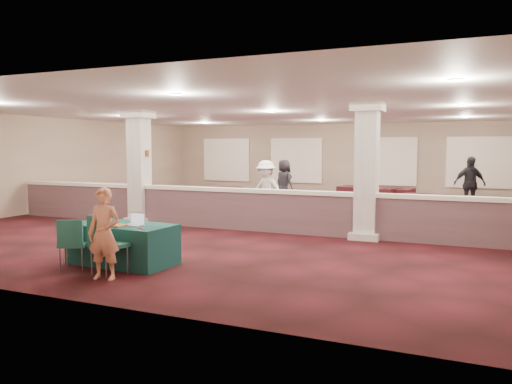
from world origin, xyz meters
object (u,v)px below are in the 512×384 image
at_px(conf_chair_side, 72,240).
at_px(attendee_a, 144,188).
at_px(far_table_back_left, 218,196).
at_px(attendee_c, 470,184).
at_px(woman, 104,234).
at_px(far_table_front_right, 430,206).
at_px(far_table_back_center, 369,198).
at_px(near_table, 123,244).
at_px(far_table_back_right, 384,199).
at_px(far_table_front_left, 174,204).
at_px(attendee_b, 266,189).
at_px(conf_chair_main, 104,240).
at_px(attendee_d, 284,182).
at_px(far_table_front_center, 251,199).

distance_m(conf_chair_side, attendee_a, 7.66).
bearing_deg(far_table_back_left, attendee_c, 12.19).
xyz_separation_m(woman, far_table_front_right, (4.33, 9.88, -0.40)).
distance_m(far_table_back_left, far_table_back_center, 5.50).
xyz_separation_m(conf_chair_side, attendee_c, (6.34, 11.70, 0.40)).
bearing_deg(near_table, far_table_back_left, 109.96).
relative_size(near_table, attendee_c, 1.04).
xyz_separation_m(far_table_back_center, far_table_back_right, (0.50, 0.09, -0.01)).
distance_m(far_table_back_left, attendee_c, 8.86).
relative_size(far_table_front_right, attendee_c, 0.94).
bearing_deg(far_table_back_center, far_table_front_left, -145.59).
bearing_deg(attendee_b, near_table, -78.48).
height_order(conf_chair_main, attendee_d, attendee_d).
bearing_deg(attendee_b, attendee_c, 49.44).
bearing_deg(far_table_back_left, far_table_front_left, -91.82).
distance_m(far_table_front_right, attendee_a, 9.15).
relative_size(far_table_front_center, far_table_front_right, 0.96).
bearing_deg(attendee_c, conf_chair_side, -144.88).
relative_size(conf_chair_main, conf_chair_side, 1.13).
height_order(far_table_front_left, far_table_back_right, far_table_back_right).
xyz_separation_m(far_table_front_right, attendee_c, (1.09, 2.07, 0.58)).
bearing_deg(attendee_a, conf_chair_main, -76.09).
relative_size(far_table_back_center, attendee_a, 1.19).
bearing_deg(far_table_back_right, woman, -103.77).
relative_size(conf_chair_side, far_table_back_left, 0.53).
xyz_separation_m(far_table_front_left, far_table_back_center, (5.52, 3.78, 0.04)).
distance_m(conf_chair_main, conf_chair_side, 0.77).
bearing_deg(far_table_back_center, conf_chair_side, -106.30).
distance_m(far_table_back_left, attendee_a, 3.25).
xyz_separation_m(near_table, attendee_d, (-0.66, 10.40, 0.48)).
relative_size(conf_chair_side, far_table_front_center, 0.54).
bearing_deg(far_table_front_left, far_table_back_right, 32.76).
bearing_deg(far_table_front_center, attendee_c, 15.99).
bearing_deg(far_table_front_center, near_table, -81.27).
xyz_separation_m(far_table_front_left, far_table_back_right, (6.02, 3.87, 0.02)).
xyz_separation_m(far_table_back_right, attendee_d, (-3.79, 0.34, 0.46)).
relative_size(attendee_b, attendee_c, 0.95).
height_order(near_table, woman, woman).
relative_size(attendee_a, attendee_c, 0.89).
bearing_deg(far_table_front_right, far_table_front_left, -160.53).
bearing_deg(attendee_c, far_table_back_center, 170.63).
distance_m(attendee_a, attendee_d, 5.42).
distance_m(woman, far_table_back_right, 11.39).
bearing_deg(attendee_a, conf_chair_side, -80.73).
xyz_separation_m(far_table_back_left, far_table_back_center, (5.43, 0.88, 0.06)).
bearing_deg(far_table_front_left, attendee_b, 9.32).
xyz_separation_m(woman, far_table_back_right, (2.71, 11.06, -0.36)).
height_order(far_table_front_left, attendee_d, attendee_d).
xyz_separation_m(conf_chair_side, far_table_back_right, (3.63, 10.81, -0.15)).
relative_size(conf_chair_main, attendee_a, 0.61).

